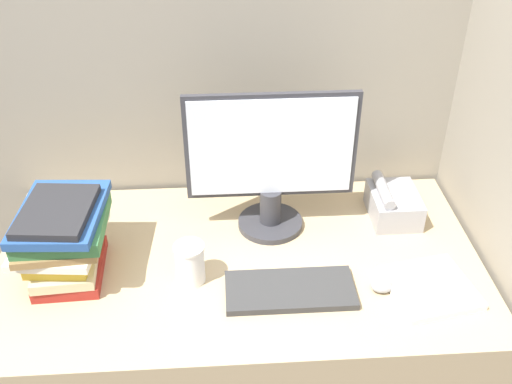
{
  "coord_description": "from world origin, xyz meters",
  "views": [
    {
      "loc": [
        -0.04,
        -0.98,
        1.93
      ],
      "look_at": [
        0.05,
        0.44,
        0.96
      ],
      "focal_mm": 42.0,
      "sensor_mm": 36.0,
      "label": 1
    }
  ],
  "objects_px": {
    "keyboard": "(290,290)",
    "desk_telephone": "(393,204)",
    "mouse": "(382,286)",
    "coffee_cup": "(190,263)",
    "monitor": "(271,165)",
    "book_stack": "(63,238)"
  },
  "relations": [
    {
      "from": "book_stack",
      "to": "mouse",
      "type": "bearing_deg",
      "value": -8.66
    },
    {
      "from": "book_stack",
      "to": "desk_telephone",
      "type": "xyz_separation_m",
      "value": [
        1.01,
        0.21,
        -0.08
      ]
    },
    {
      "from": "book_stack",
      "to": "keyboard",
      "type": "bearing_deg",
      "value": -11.58
    },
    {
      "from": "monitor",
      "to": "keyboard",
      "type": "distance_m",
      "value": 0.38
    },
    {
      "from": "monitor",
      "to": "mouse",
      "type": "distance_m",
      "value": 0.48
    },
    {
      "from": "coffee_cup",
      "to": "desk_telephone",
      "type": "distance_m",
      "value": 0.71
    },
    {
      "from": "keyboard",
      "to": "mouse",
      "type": "xyz_separation_m",
      "value": [
        0.26,
        -0.01,
        0.01
      ]
    },
    {
      "from": "monitor",
      "to": "mouse",
      "type": "height_order",
      "value": "monitor"
    },
    {
      "from": "monitor",
      "to": "desk_telephone",
      "type": "relative_size",
      "value": 2.64
    },
    {
      "from": "desk_telephone",
      "to": "coffee_cup",
      "type": "bearing_deg",
      "value": -157.88
    },
    {
      "from": "keyboard",
      "to": "coffee_cup",
      "type": "xyz_separation_m",
      "value": [
        -0.28,
        0.07,
        0.05
      ]
    },
    {
      "from": "coffee_cup",
      "to": "monitor",
      "type": "bearing_deg",
      "value": 44.42
    },
    {
      "from": "book_stack",
      "to": "desk_telephone",
      "type": "relative_size",
      "value": 1.59
    },
    {
      "from": "monitor",
      "to": "book_stack",
      "type": "distance_m",
      "value": 0.64
    },
    {
      "from": "monitor",
      "to": "coffee_cup",
      "type": "xyz_separation_m",
      "value": [
        -0.25,
        -0.24,
        -0.16
      ]
    },
    {
      "from": "keyboard",
      "to": "desk_telephone",
      "type": "xyz_separation_m",
      "value": [
        0.37,
        0.34,
        0.04
      ]
    },
    {
      "from": "keyboard",
      "to": "desk_telephone",
      "type": "bearing_deg",
      "value": 42.05
    },
    {
      "from": "book_stack",
      "to": "desk_telephone",
      "type": "bearing_deg",
      "value": 11.66
    },
    {
      "from": "coffee_cup",
      "to": "keyboard",
      "type": "bearing_deg",
      "value": -14.54
    },
    {
      "from": "mouse",
      "to": "coffee_cup",
      "type": "xyz_separation_m",
      "value": [
        -0.54,
        0.08,
        0.05
      ]
    },
    {
      "from": "keyboard",
      "to": "coffee_cup",
      "type": "distance_m",
      "value": 0.29
    },
    {
      "from": "keyboard",
      "to": "desk_telephone",
      "type": "relative_size",
      "value": 1.85
    }
  ]
}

